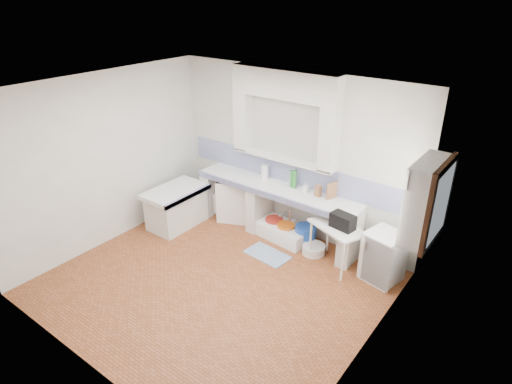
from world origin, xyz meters
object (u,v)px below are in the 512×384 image
Objects in this scene: stove at (235,199)px; side_table at (335,246)px; fridge at (383,257)px; sink at (284,232)px.

side_table is at bearing -31.62° from stove.
sink is at bearing -169.93° from fridge.
side_table is at bearing -158.84° from fridge.
stove is 1.03× the size of fridge.
side_table is 0.73m from fridge.
sink is 1.10m from side_table.
fridge is at bearing 29.12° from side_table.
sink is at bearing -169.46° from side_table.
fridge is at bearing -27.87° from stove.
fridge is (1.78, -0.09, 0.27)m from sink.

